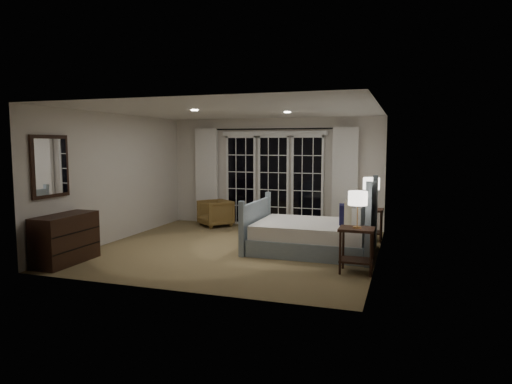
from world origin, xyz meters
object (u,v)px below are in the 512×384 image
(nightstand_left, at_px, (357,243))
(dresser, at_px, (65,239))
(armchair, at_px, (215,213))
(bed, at_px, (315,234))
(lamp_right, at_px, (371,184))
(nightstand_right, at_px, (370,220))
(lamp_left, at_px, (358,199))

(nightstand_left, bearing_deg, dresser, -168.64)
(armchair, height_order, dresser, dresser)
(bed, height_order, lamp_right, lamp_right)
(dresser, bearing_deg, lamp_right, 35.88)
(bed, height_order, armchair, bed)
(bed, distance_m, nightstand_right, 1.50)
(bed, bearing_deg, dresser, -150.84)
(lamp_right, relative_size, armchair, 0.91)
(armchair, relative_size, dresser, 0.61)
(nightstand_left, xyz_separation_m, lamp_right, (0.02, 2.36, 0.69))
(bed, bearing_deg, armchair, 146.70)
(armchair, bearing_deg, dresser, -64.72)
(lamp_left, relative_size, armchair, 0.80)
(lamp_left, relative_size, lamp_right, 0.88)
(lamp_left, xyz_separation_m, armchair, (-3.53, 2.90, -0.80))
(bed, distance_m, dresser, 4.18)
(nightstand_right, xyz_separation_m, armchair, (-3.55, 0.54, -0.11))
(nightstand_right, xyz_separation_m, dresser, (-4.51, -3.26, -0.03))
(bed, xyz_separation_m, dresser, (-3.65, -2.04, 0.08))
(nightstand_right, height_order, armchair, nightstand_right)
(nightstand_left, height_order, armchair, nightstand_left)
(nightstand_right, distance_m, dresser, 5.56)
(nightstand_right, height_order, lamp_right, lamp_right)
(lamp_right, bearing_deg, armchair, 171.31)
(nightstand_left, relative_size, lamp_left, 1.24)
(lamp_left, height_order, lamp_right, lamp_right)
(nightstand_left, distance_m, dresser, 4.58)
(armchair, xyz_separation_m, dresser, (-0.96, -3.80, 0.09))
(lamp_right, bearing_deg, bed, -125.06)
(nightstand_left, height_order, nightstand_right, nightstand_left)
(lamp_right, bearing_deg, lamp_left, -90.46)
(lamp_left, distance_m, armchair, 4.64)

